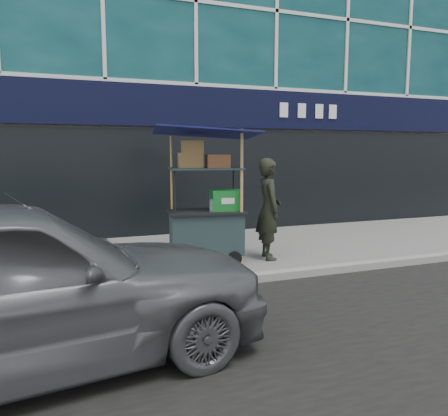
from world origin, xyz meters
name	(u,v)px	position (x,y,z in m)	size (l,w,h in m)	color
ground	(271,276)	(0.00, 0.00, 0.00)	(80.00, 80.00, 0.00)	slate
curb	(277,275)	(0.00, -0.20, 0.06)	(80.00, 0.18, 0.12)	gray
building	(164,5)	(0.00, 6.95, 6.02)	(16.00, 6.20, 12.00)	gray
vendor_cart	(207,215)	(-0.65, 1.18, 0.81)	(1.86, 1.45, 2.31)	#172828
vendor_man	(269,209)	(0.44, 1.02, 0.89)	(0.65, 0.43, 1.78)	black
parked_car	(3,285)	(-3.45, -1.88, 0.78)	(1.84, 4.57, 1.56)	#575B5F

